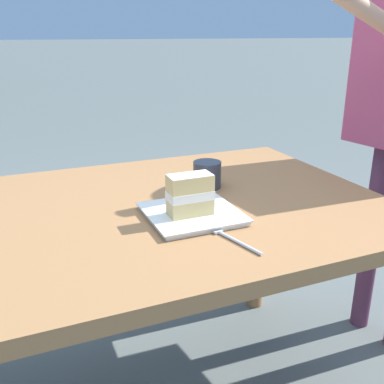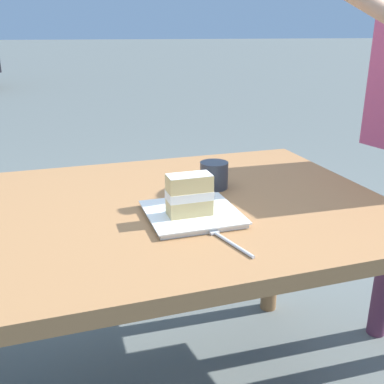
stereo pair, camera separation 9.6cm
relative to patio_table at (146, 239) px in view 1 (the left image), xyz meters
The scene contains 5 objects.
patio_table is the anchor object (origin of this frame).
dessert_plate 0.18m from the patio_table, 129.11° to the left, with size 0.23×0.23×0.02m.
cake_slice 0.22m from the patio_table, 121.56° to the left, with size 0.11×0.06×0.11m.
dessert_fork 0.32m from the patio_table, 113.94° to the left, with size 0.06×0.17×0.01m.
coffee_cup 0.28m from the patio_table, 159.46° to the right, with size 0.09×0.09×0.08m.
Camera 1 is at (0.32, 1.10, 1.17)m, focal length 41.64 mm.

